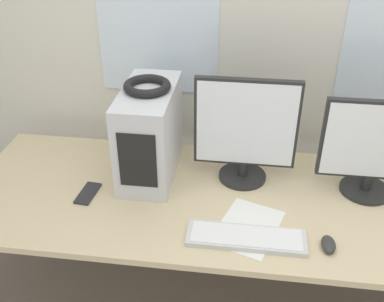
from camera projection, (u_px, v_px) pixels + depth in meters
wall_back at (281, 21)px, 1.98m from camera, size 8.00×0.07×2.70m
desk at (270, 209)px, 1.87m from camera, size 2.57×0.80×0.76m
pc_tower at (150, 133)px, 1.93m from camera, size 0.22×0.45×0.40m
headphones at (147, 86)px, 1.82m from camera, size 0.19×0.19×0.04m
monitor_main at (245, 131)px, 1.87m from camera, size 0.43×0.21×0.47m
monitor_right_near at (375, 148)px, 1.79m from camera, size 0.43×0.21×0.42m
keyboard at (246, 238)px, 1.65m from camera, size 0.44×0.13×0.02m
mouse at (328, 244)px, 1.61m from camera, size 0.05×0.09×0.03m
cell_phone at (88, 193)px, 1.88m from camera, size 0.08×0.15×0.01m
paper_sheet_left at (248, 227)px, 1.71m from camera, size 0.30×0.35×0.00m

